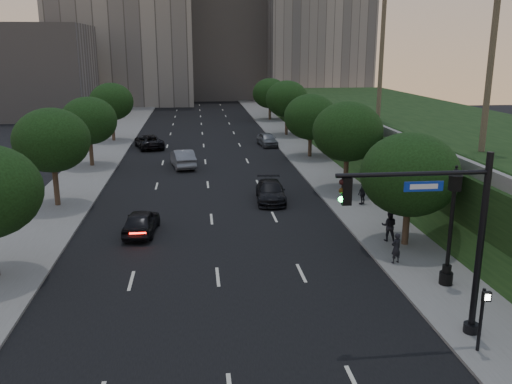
{
  "coord_description": "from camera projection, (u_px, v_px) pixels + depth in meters",
  "views": [
    {
      "loc": [
        -0.84,
        -18.66,
        10.41
      ],
      "look_at": [
        2.03,
        6.9,
        3.6
      ],
      "focal_mm": 38.0,
      "sensor_mm": 36.0,
      "label": 1
    }
  ],
  "objects": [
    {
      "name": "tree_right_d",
      "position": [
        287.0,
        99.0,
        65.78
      ],
      "size": [
        5.2,
        5.2,
        6.74
      ],
      "color": "#38281C",
      "rests_on": "ground"
    },
    {
      "name": "sidewalk_left",
      "position": [
        91.0,
        168.0,
        48.38
      ],
      "size": [
        4.5,
        140.0,
        0.15
      ],
      "primitive_type": "cube",
      "color": "slate",
      "rests_on": "ground"
    },
    {
      "name": "sedan_far_right",
      "position": [
        267.0,
        139.0,
        59.8
      ],
      "size": [
        2.22,
        4.44,
        1.45
      ],
      "primitive_type": "imported",
      "rotation": [
        0.0,
        0.0,
        0.12
      ],
      "color": "slate",
      "rests_on": "ground"
    },
    {
      "name": "office_block_filler",
      "position": [
        30.0,
        72.0,
        83.33
      ],
      "size": [
        18.0,
        16.0,
        14.0
      ],
      "primitive_type": "cube",
      "color": "gray",
      "rests_on": "ground"
    },
    {
      "name": "tree_left_c",
      "position": [
        89.0,
        121.0,
        48.27
      ],
      "size": [
        5.0,
        5.0,
        6.34
      ],
      "color": "#38281C",
      "rests_on": "ground"
    },
    {
      "name": "parapet_wall",
      "position": [
        358.0,
        120.0,
        47.92
      ],
      "size": [
        0.35,
        90.0,
        0.7
      ],
      "primitive_type": "cube",
      "color": "slate",
      "rests_on": "embankment"
    },
    {
      "name": "sidewalk_right",
      "position": [
        316.0,
        163.0,
        50.59
      ],
      "size": [
        4.5,
        140.0,
        0.15
      ],
      "primitive_type": "cube",
      "color": "slate",
      "rests_on": "ground"
    },
    {
      "name": "ground",
      "position": [
        223.0,
        330.0,
        20.68
      ],
      "size": [
        160.0,
        160.0,
        0.0
      ],
      "primitive_type": "plane",
      "color": "black",
      "rests_on": "ground"
    },
    {
      "name": "street_lamp",
      "position": [
        450.0,
        232.0,
        23.79
      ],
      "size": [
        0.64,
        0.64,
        5.62
      ],
      "color": "black",
      "rests_on": "ground"
    },
    {
      "name": "embankment",
      "position": [
        447.0,
        144.0,
        49.44
      ],
      "size": [
        18.0,
        90.0,
        4.0
      ],
      "primitive_type": "cube",
      "color": "black",
      "rests_on": "ground"
    },
    {
      "name": "tree_right_b",
      "position": [
        348.0,
        132.0,
        39.85
      ],
      "size": [
        5.2,
        5.2,
        6.74
      ],
      "color": "#38281C",
      "rests_on": "ground"
    },
    {
      "name": "road_surface",
      "position": [
        206.0,
        166.0,
        49.5
      ],
      "size": [
        16.0,
        140.0,
        0.02
      ],
      "primitive_type": "cube",
      "color": "black",
      "rests_on": "ground"
    },
    {
      "name": "sedan_far_left",
      "position": [
        149.0,
        141.0,
        58.39
      ],
      "size": [
        3.81,
        5.83,
        1.49
      ],
      "primitive_type": "imported",
      "rotation": [
        0.0,
        0.0,
        3.41
      ],
      "color": "black",
      "rests_on": "ground"
    },
    {
      "name": "pedestrian_signal",
      "position": [
        482.0,
        314.0,
        18.63
      ],
      "size": [
        0.3,
        0.33,
        2.5
      ],
      "color": "black",
      "rests_on": "ground"
    },
    {
      "name": "tree_left_d",
      "position": [
        111.0,
        102.0,
        61.63
      ],
      "size": [
        5.0,
        5.0,
        6.71
      ],
      "color": "#38281C",
      "rests_on": "ground"
    },
    {
      "name": "traffic_signal_mast",
      "position": [
        451.0,
        245.0,
        19.24
      ],
      "size": [
        5.68,
        0.56,
        7.0
      ],
      "color": "black",
      "rests_on": "ground"
    },
    {
      "name": "sedan_near_right",
      "position": [
        271.0,
        192.0,
        38.02
      ],
      "size": [
        2.29,
        4.97,
        1.41
      ],
      "primitive_type": "imported",
      "rotation": [
        0.0,
        0.0,
        -0.07
      ],
      "color": "black",
      "rests_on": "ground"
    },
    {
      "name": "tree_right_c",
      "position": [
        311.0,
        117.0,
        52.46
      ],
      "size": [
        5.2,
        5.2,
        6.24
      ],
      "color": "#38281C",
      "rests_on": "ground"
    },
    {
      "name": "tree_right_a",
      "position": [
        410.0,
        174.0,
        28.45
      ],
      "size": [
        5.2,
        5.2,
        6.24
      ],
      "color": "#38281C",
      "rests_on": "ground"
    },
    {
      "name": "pedestrian_b",
      "position": [
        389.0,
        226.0,
        29.7
      ],
      "size": [
        1.02,
        0.92,
        1.73
      ],
      "primitive_type": "imported",
      "rotation": [
        0.0,
        0.0,
        2.77
      ],
      "color": "black",
      "rests_on": "sidewalk_right"
    },
    {
      "name": "office_block_left",
      "position": [
        123.0,
        19.0,
        103.45
      ],
      "size": [
        26.0,
        20.0,
        32.0
      ],
      "primitive_type": "cube",
      "color": "gray",
      "rests_on": "ground"
    },
    {
      "name": "tree_right_e",
      "position": [
        270.0,
        93.0,
        80.32
      ],
      "size": [
        5.2,
        5.2,
        6.24
      ],
      "color": "#38281C",
      "rests_on": "ground"
    },
    {
      "name": "pedestrian_a",
      "position": [
        396.0,
        248.0,
        26.64
      ],
      "size": [
        0.66,
        0.55,
        1.54
      ],
      "primitive_type": "imported",
      "rotation": [
        0.0,
        0.0,
        3.51
      ],
      "color": "black",
      "rests_on": "sidewalk_right"
    },
    {
      "name": "sedan_mid_left",
      "position": [
        183.0,
        158.0,
        48.99
      ],
      "size": [
        2.55,
        5.24,
        1.65
      ],
      "primitive_type": "imported",
      "rotation": [
        0.0,
        0.0,
        3.31
      ],
      "color": "slate",
      "rests_on": "ground"
    },
    {
      "name": "office_block_right",
      "position": [
        314.0,
        11.0,
        110.88
      ],
      "size": [
        20.0,
        22.0,
        36.0
      ],
      "primitive_type": "cube",
      "color": "gray",
      "rests_on": "ground"
    },
    {
      "name": "tree_left_b",
      "position": [
        52.0,
        140.0,
        35.69
      ],
      "size": [
        5.0,
        5.0,
        6.71
      ],
      "color": "#38281C",
      "rests_on": "ground"
    },
    {
      "name": "office_block_mid",
      "position": [
        225.0,
        36.0,
        115.98
      ],
      "size": [
        22.0,
        18.0,
        26.0
      ],
      "primitive_type": "cube",
      "color": "gray",
      "rests_on": "ground"
    },
    {
      "name": "sedan_near_left",
      "position": [
        141.0,
        222.0,
        31.33
      ],
      "size": [
        2.09,
        4.39,
        1.45
      ],
      "primitive_type": "imported",
      "rotation": [
        0.0,
        0.0,
        3.05
      ],
      "color": "black",
      "rests_on": "ground"
    },
    {
      "name": "pedestrian_c",
      "position": [
        363.0,
        193.0,
        36.73
      ],
      "size": [
        0.96,
        0.82,
        1.54
      ],
      "primitive_type": "imported",
      "rotation": [
        0.0,
        0.0,
        3.73
      ],
      "color": "black",
      "rests_on": "sidewalk_right"
    }
  ]
}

